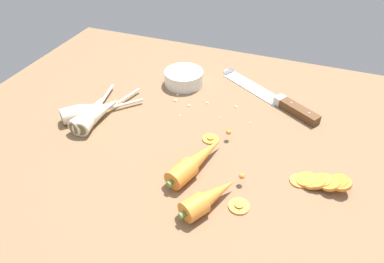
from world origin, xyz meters
TOP-DOWN VIEW (x-y plane):
  - ground_plane at (0.00, 0.00)cm, footprint 120.00×90.00cm
  - chefs_knife at (11.75, 22.15)cm, footprint 31.18×21.32cm
  - whole_carrot at (4.60, -11.42)cm, footprint 9.10×20.34cm
  - whole_carrot_second at (10.24, -20.00)cm, footprint 9.79×14.40cm
  - parsnip_front at (-26.70, -3.78)cm, footprint 15.78×16.64cm
  - parsnip_mid_left at (-24.16, -4.24)cm, footprint 7.71×22.70cm
  - parsnip_mid_right at (-25.44, -4.50)cm, footprint 6.53×21.65cm
  - carrot_slice_stack at (29.33, -7.37)cm, footprint 11.58×4.77cm
  - carrot_slice_stray_near at (15.71, -18.31)cm, footprint 4.06×4.06cm
  - carrot_slice_stray_mid at (4.39, -1.45)cm, footprint 3.82×3.82cm
  - prep_bowl at (-10.69, 19.44)cm, footprint 11.00×11.00cm
  - mince_crumbs at (-3.54, 10.77)cm, footprint 22.14×9.42cm

SIDE VIEW (x-z plane):
  - ground_plane at x=0.00cm, z-range -4.00..0.00cm
  - carrot_slice_stray_near at x=15.71cm, z-range 0.01..0.71cm
  - carrot_slice_stray_mid at x=4.39cm, z-range 0.01..0.71cm
  - mince_crumbs at x=-3.54cm, z-range -0.06..0.83cm
  - chefs_knife at x=11.75cm, z-range -1.44..2.74cm
  - carrot_slice_stack at x=29.33cm, z-range -0.48..2.87cm
  - parsnip_mid_left at x=-24.16cm, z-range -0.02..3.98cm
  - parsnip_mid_right at x=-25.44cm, z-range -0.02..3.98cm
  - parsnip_front at x=-26.70cm, z-range -0.02..3.98cm
  - whole_carrot_second at x=10.24cm, z-range 0.00..4.20cm
  - whole_carrot at x=4.60cm, z-range 0.00..4.20cm
  - prep_bowl at x=-10.69cm, z-range 0.15..4.15cm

